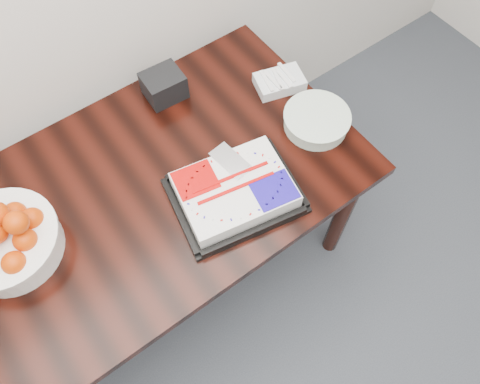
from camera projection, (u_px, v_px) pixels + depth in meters
table at (117, 221)px, 1.65m from camera, size 1.80×0.90×0.75m
cake_tray at (235, 191)px, 1.57m from camera, size 0.47×0.40×0.09m
tangerine_bowl at (2, 238)px, 1.43m from camera, size 0.34×0.34×0.22m
plate_stack at (316, 121)px, 1.72m from camera, size 0.25×0.25×0.06m
fork_bag at (280, 81)px, 1.82m from camera, size 0.21×0.17×0.05m
napkin_box at (164, 86)px, 1.78m from camera, size 0.15×0.13×0.10m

